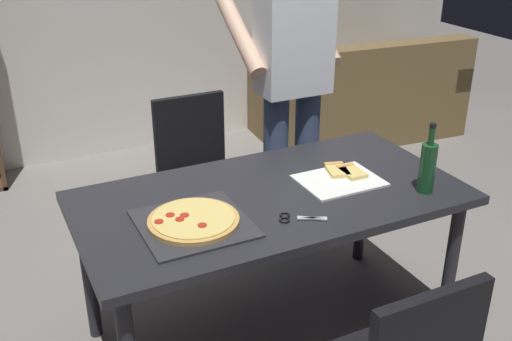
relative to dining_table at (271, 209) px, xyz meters
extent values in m
plane|color=gray|center=(0.00, 0.00, -0.67)|extent=(12.00, 12.00, 0.00)
cube|color=#232328|center=(0.00, 0.00, 0.06)|extent=(1.68, 0.87, 0.04)
cylinder|color=#232328|center=(0.76, -0.35, -0.32)|extent=(0.06, 0.06, 0.71)
cylinder|color=#232328|center=(-0.76, 0.35, -0.32)|extent=(0.06, 0.06, 0.71)
cylinder|color=#232328|center=(0.76, 0.35, -0.32)|extent=(0.06, 0.06, 0.71)
cube|color=black|center=(0.00, 0.83, -0.24)|extent=(0.42, 0.42, 0.04)
cube|color=black|center=(0.00, 1.02, 0.00)|extent=(0.42, 0.04, 0.45)
cylinder|color=black|center=(-0.18, 0.65, -0.47)|extent=(0.04, 0.04, 0.41)
cylinder|color=black|center=(0.18, 0.65, -0.47)|extent=(0.04, 0.04, 0.41)
cylinder|color=black|center=(-0.18, 1.01, -0.47)|extent=(0.04, 0.04, 0.41)
cylinder|color=black|center=(0.18, 1.01, -0.47)|extent=(0.04, 0.04, 0.41)
cube|color=brown|center=(1.90, 2.05, -0.47)|extent=(1.76, 0.97, 0.40)
cube|color=brown|center=(1.88, 1.73, -0.05)|extent=(1.71, 0.33, 0.45)
cube|color=brown|center=(2.67, 1.99, -0.17)|extent=(0.22, 0.86, 0.20)
cube|color=brown|center=(1.13, 2.11, -0.17)|extent=(0.22, 0.86, 0.20)
cylinder|color=#38476B|center=(0.58, 0.68, -0.20)|extent=(0.14, 0.14, 0.95)
cylinder|color=#38476B|center=(0.38, 0.68, -0.20)|extent=(0.14, 0.14, 0.95)
cube|color=white|center=(0.48, 0.68, 0.55)|extent=(0.38, 0.22, 0.55)
cylinder|color=#E0B293|center=(0.71, 0.86, 0.58)|extent=(0.09, 0.50, 0.39)
cylinder|color=#E0B293|center=(0.25, 0.86, 0.58)|extent=(0.09, 0.50, 0.39)
cube|color=#2D2D33|center=(-0.40, -0.10, 0.08)|extent=(0.42, 0.42, 0.01)
cylinder|color=tan|center=(-0.40, -0.10, 0.10)|extent=(0.36, 0.36, 0.02)
cylinder|color=#EACC6B|center=(-0.40, -0.10, 0.11)|extent=(0.33, 0.33, 0.01)
cylinder|color=#B22819|center=(-0.47, -0.05, 0.11)|extent=(0.04, 0.04, 0.00)
cylinder|color=#B22819|center=(-0.45, -0.10, 0.11)|extent=(0.04, 0.04, 0.00)
cylinder|color=#B22819|center=(-0.39, -0.18, 0.11)|extent=(0.04, 0.04, 0.00)
cylinder|color=#B22819|center=(-0.53, -0.08, 0.11)|extent=(0.04, 0.04, 0.00)
cylinder|color=#B22819|center=(-0.42, -0.07, 0.11)|extent=(0.04, 0.04, 0.00)
cube|color=white|center=(0.33, -0.03, 0.08)|extent=(0.36, 0.28, 0.01)
cube|color=#EACC6B|center=(0.37, 0.05, 0.10)|extent=(0.13, 0.16, 0.02)
cube|color=tan|center=(0.38, 0.10, 0.10)|extent=(0.09, 0.05, 0.02)
cube|color=#EACC6B|center=(0.42, 0.00, 0.10)|extent=(0.09, 0.14, 0.02)
cube|color=tan|center=(0.42, 0.06, 0.10)|extent=(0.09, 0.03, 0.02)
cylinder|color=#194723|center=(0.62, -0.27, 0.19)|extent=(0.07, 0.07, 0.22)
cylinder|color=#194723|center=(0.62, -0.27, 0.34)|extent=(0.03, 0.03, 0.08)
cylinder|color=black|center=(0.62, -0.27, 0.38)|extent=(0.03, 0.03, 0.02)
cube|color=silver|center=(0.04, -0.27, 0.08)|extent=(0.12, 0.06, 0.01)
cube|color=silver|center=(0.04, -0.27, 0.08)|extent=(0.10, 0.08, 0.01)
torus|color=black|center=(-0.04, -0.20, 0.08)|extent=(0.06, 0.06, 0.01)
torus|color=black|center=(-0.06, -0.23, 0.08)|extent=(0.06, 0.06, 0.01)
camera|label=1|loc=(-1.09, -2.08, 1.28)|focal=42.60mm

